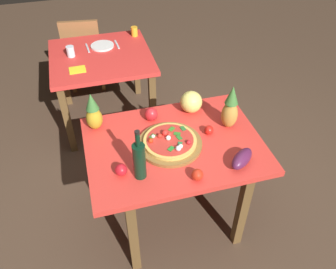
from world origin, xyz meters
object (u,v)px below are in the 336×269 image
at_px(napkin_folded, 77,70).
at_px(display_table, 174,153).
at_px(wine_bottle, 139,160).
at_px(bell_pepper, 151,114).
at_px(drinking_glass_water, 71,51).
at_px(pizza_board, 170,144).
at_px(tomato_beside_pepper, 209,130).
at_px(drinking_glass_juice, 134,31).
at_px(fork_utensil, 88,48).
at_px(melon, 191,102).
at_px(eggplant, 242,159).
at_px(pineapple_left, 230,109).
at_px(pizza, 170,141).
at_px(tomato_by_bottle, 121,170).
at_px(pineapple_right, 93,113).
at_px(dining_chair, 84,49).
at_px(knife_utensil, 117,44).
at_px(tomato_at_corner, 197,175).
at_px(background_table, 102,65).
at_px(dinner_plate, 102,46).

bearing_deg(napkin_folded, display_table, -63.81).
relative_size(wine_bottle, bell_pepper, 3.44).
bearing_deg(bell_pepper, drinking_glass_water, 114.35).
relative_size(pizza_board, tomato_beside_pepper, 6.64).
relative_size(drinking_glass_juice, fork_utensil, 0.51).
bearing_deg(drinking_glass_water, bell_pepper, -65.65).
height_order(wine_bottle, melon, wine_bottle).
relative_size(pizza_board, drinking_glass_juice, 4.56).
height_order(eggplant, napkin_folded, eggplant).
height_order(pineapple_left, tomato_beside_pepper, pineapple_left).
relative_size(pizza, eggplant, 1.74).
bearing_deg(tomato_by_bottle, fork_utensil, 91.46).
bearing_deg(pizza_board, bell_pepper, 100.72).
bearing_deg(tomato_beside_pepper, pineapple_right, 160.01).
relative_size(wine_bottle, melon, 2.19).
bearing_deg(dining_chair, knife_utensil, 129.78).
bearing_deg(tomato_at_corner, eggplant, 8.40).
height_order(background_table, melon, melon).
height_order(pineapple_right, tomato_by_bottle, pineapple_right).
bearing_deg(dinner_plate, knife_utensil, 0.00).
relative_size(melon, dinner_plate, 0.73).
relative_size(pineapple_left, bell_pepper, 3.23).
relative_size(pizza, fork_utensil, 1.93).
bearing_deg(eggplant, pizza_board, 143.48).
bearing_deg(pineapple_left, melon, 129.61).
bearing_deg(dining_chair, background_table, 109.34).
height_order(background_table, pizza_board, pizza_board).
bearing_deg(pizza_board, tomato_at_corner, -77.03).
xyz_separation_m(dining_chair, fork_utensil, (0.04, -0.50, 0.26)).
height_order(pineapple_left, drinking_glass_juice, pineapple_left).
relative_size(eggplant, knife_utensil, 1.11).
distance_m(dinner_plate, knife_utensil, 0.14).
distance_m(wine_bottle, napkin_folded, 1.37).
bearing_deg(display_table, tomato_by_bottle, -154.81).
distance_m(dinner_plate, fork_utensil, 0.14).
height_order(bell_pepper, napkin_folded, bell_pepper).
height_order(bell_pepper, tomato_at_corner, bell_pepper).
bearing_deg(pineapple_left, fork_utensil, 120.46).
height_order(dining_chair, pizza_board, dining_chair).
xyz_separation_m(wine_bottle, melon, (0.49, 0.53, -0.05)).
bearing_deg(tomato_by_bottle, display_table, 25.19).
distance_m(melon, fork_utensil, 1.35).
bearing_deg(eggplant, tomato_at_corner, -171.60).
bearing_deg(tomato_at_corner, fork_utensil, 104.36).
distance_m(wine_bottle, knife_utensil, 1.72).
xyz_separation_m(tomato_by_bottle, tomato_at_corner, (0.42, -0.16, -0.00)).
xyz_separation_m(pizza, tomato_by_bottle, (-0.35, -0.17, -0.00)).
relative_size(display_table, dinner_plate, 5.26).
distance_m(bell_pepper, tomato_at_corner, 0.63).
height_order(dining_chair, napkin_folded, dining_chair).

